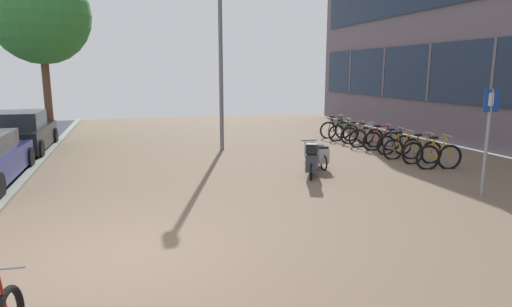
# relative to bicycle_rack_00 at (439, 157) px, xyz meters

# --- Properties ---
(ground) EXTENTS (21.00, 40.00, 0.13)m
(ground) POSITION_rel_bicycle_rack_00_xyz_m (-7.29, -3.48, -0.38)
(ground) COLOR #2B2C36
(bicycle_rack_00) EXTENTS (1.39, 0.48, 1.03)m
(bicycle_rack_00) POSITION_rel_bicycle_rack_00_xyz_m (0.00, 0.00, 0.00)
(bicycle_rack_00) COLOR black
(bicycle_rack_00) RESTS_ON ground
(bicycle_rack_01) EXTENTS (1.35, 0.48, 0.99)m
(bicycle_rack_01) POSITION_rel_bicycle_rack_00_xyz_m (0.03, 0.76, -0.01)
(bicycle_rack_01) COLOR black
(bicycle_rack_01) RESTS_ON ground
(bicycle_rack_02) EXTENTS (1.34, 0.48, 0.97)m
(bicycle_rack_02) POSITION_rel_bicycle_rack_00_xyz_m (-0.11, 1.52, -0.02)
(bicycle_rack_02) COLOR black
(bicycle_rack_02) RESTS_ON ground
(bicycle_rack_03) EXTENTS (1.30, 0.48, 0.95)m
(bicycle_rack_03) POSITION_rel_bicycle_rack_00_xyz_m (0.12, 2.29, -0.02)
(bicycle_rack_03) COLOR black
(bicycle_rack_03) RESTS_ON ground
(bicycle_rack_04) EXTENTS (1.36, 0.51, 0.98)m
(bicycle_rack_04) POSITION_rel_bicycle_rack_00_xyz_m (0.12, 3.05, -0.01)
(bicycle_rack_04) COLOR black
(bicycle_rack_04) RESTS_ON ground
(bicycle_rack_05) EXTENTS (1.35, 0.48, 0.98)m
(bicycle_rack_05) POSITION_rel_bicycle_rack_00_xyz_m (-0.05, 3.81, -0.01)
(bicycle_rack_05) COLOR black
(bicycle_rack_05) RESTS_ON ground
(bicycle_rack_06) EXTENTS (1.28, 0.51, 0.94)m
(bicycle_rack_06) POSITION_rel_bicycle_rack_00_xyz_m (0.03, 4.57, -0.03)
(bicycle_rack_06) COLOR black
(bicycle_rack_06) RESTS_ON ground
(bicycle_rack_07) EXTENTS (1.30, 0.48, 0.96)m
(bicycle_rack_07) POSITION_rel_bicycle_rack_00_xyz_m (-0.16, 5.34, -0.02)
(bicycle_rack_07) COLOR black
(bicycle_rack_07) RESTS_ON ground
(bicycle_rack_08) EXTENTS (1.39, 0.48, 1.02)m
(bicycle_rack_08) POSITION_rel_bicycle_rack_00_xyz_m (-0.10, 6.10, -0.00)
(bicycle_rack_08) COLOR black
(bicycle_rack_08) RESTS_ON ground
(scooter_near) EXTENTS (1.04, 1.60, 0.98)m
(scooter_near) POSITION_rel_bicycle_rack_00_xyz_m (-3.82, 0.29, 0.08)
(scooter_near) COLOR black
(scooter_near) RESTS_ON ground
(scooter_mid) EXTENTS (0.52, 1.69, 0.71)m
(scooter_mid) POSITION_rel_bicycle_rack_00_xyz_m (-3.17, 1.30, 0.00)
(scooter_mid) COLOR black
(scooter_mid) RESTS_ON ground
(parked_car_far) EXTENTS (1.88, 4.10, 1.42)m
(parked_car_far) POSITION_rel_bicycle_rack_00_xyz_m (-12.05, 6.47, 0.30)
(parked_car_far) COLOR black
(parked_car_far) RESTS_ON ground
(parking_sign) EXTENTS (0.40, 0.07, 2.40)m
(parking_sign) POSITION_rel_bicycle_rack_00_xyz_m (-0.93, -2.54, 1.13)
(parking_sign) COLOR gray
(parking_sign) RESTS_ON ground
(lamp_post) EXTENTS (0.20, 0.52, 5.77)m
(lamp_post) POSITION_rel_bicycle_rack_00_xyz_m (-5.26, 4.88, 2.85)
(lamp_post) COLOR slate
(lamp_post) RESTS_ON ground
(street_tree) EXTENTS (3.62, 3.62, 6.64)m
(street_tree) POSITION_rel_bicycle_rack_00_xyz_m (-11.36, 8.27, 4.45)
(street_tree) COLOR brown
(street_tree) RESTS_ON ground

